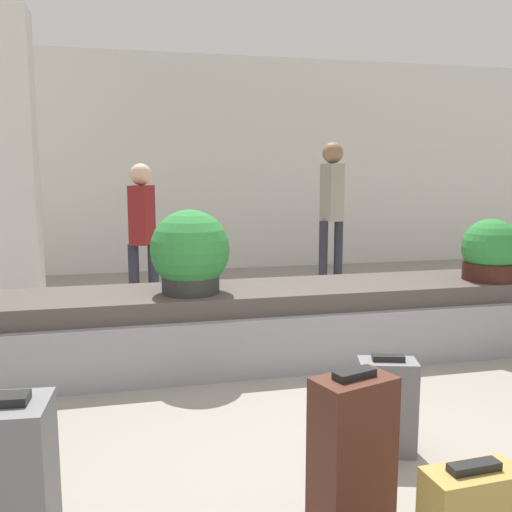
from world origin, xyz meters
The scene contains 11 objects.
ground_plane centered at (0.00, 0.00, 0.00)m, with size 18.00×18.00×0.00m, color gray.
back_wall centered at (0.00, 6.04, 1.60)m, with size 18.00×0.06×3.20m.
carousel centered at (0.00, 1.71, 0.28)m, with size 7.50×0.93×0.59m.
pillar centered at (-2.13, 4.09, 1.60)m, with size 0.46×0.46×3.20m.
suitcase_2 centered at (-0.16, -0.62, 0.35)m, with size 0.36×0.28×0.73m.
suitcase_3 centered at (0.31, 0.04, 0.26)m, with size 0.34×0.25×0.54m.
suitcase_4 centered at (-1.41, -0.69, 0.38)m, with size 0.29×0.28×0.78m.
potted_plant_0 centered at (-0.53, 1.62, 0.89)m, with size 0.60×0.60×0.63m.
potted_plant_1 centered at (1.99, 1.56, 0.82)m, with size 0.48×0.48×0.52m.
traveler_1 centered at (-0.81, 3.34, 0.93)m, with size 0.31×0.36×1.57m.
traveler_2 centered at (1.53, 4.08, 1.13)m, with size 0.31×0.33×1.85m.
Camera 1 is at (-1.03, -2.59, 1.49)m, focal length 40.00 mm.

